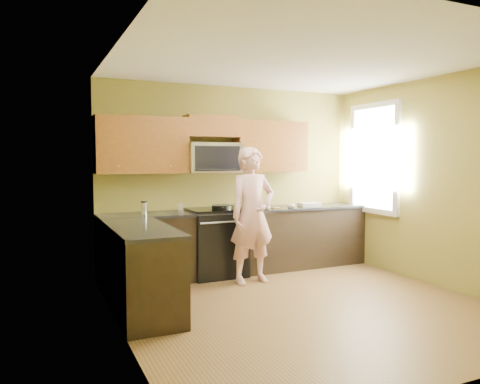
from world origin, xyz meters
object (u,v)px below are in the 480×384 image
stove (216,242)px  frying_pan (222,209)px  butter_tub (236,210)px  travel_mug (144,214)px  microwave (213,172)px  woman (252,215)px

stove → frying_pan: 0.49m
stove → butter_tub: (0.26, -0.10, 0.45)m
stove → travel_mug: (-1.00, 0.05, 0.45)m
microwave → woman: woman is taller
stove → frying_pan: frying_pan is taller
stove → woman: size_ratio=0.53×
microwave → frying_pan: (0.03, -0.26, -0.50)m
woman → frying_pan: 0.49m
frying_pan → microwave: bearing=111.1°
woman → travel_mug: woman is taller
butter_tub → travel_mug: bearing=173.5°
frying_pan → butter_tub: 0.23m
stove → frying_pan: size_ratio=1.97×
stove → microwave: bearing=90.0°
microwave → frying_pan: 0.56m
microwave → butter_tub: (0.26, -0.22, -0.53)m
butter_tub → travel_mug: size_ratio=0.81×
woman → frying_pan: bearing=119.8°
butter_tub → travel_mug: (-1.26, 0.14, 0.00)m
woman → travel_mug: (-1.31, 0.58, 0.02)m
stove → microwave: 0.98m
travel_mug → woman: bearing=-23.8°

